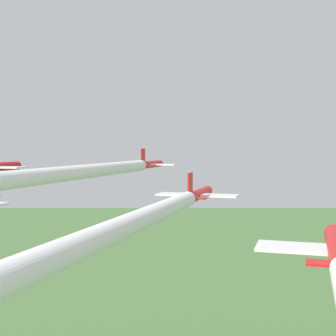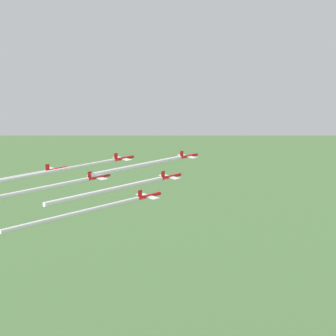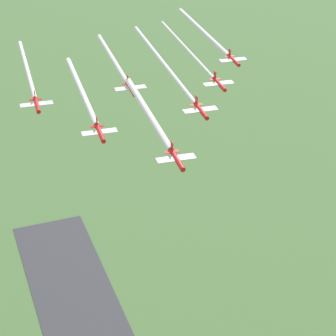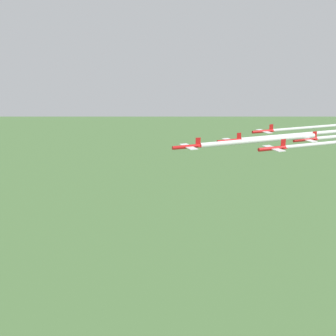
{
  "view_description": "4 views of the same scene",
  "coord_description": "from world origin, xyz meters",
  "px_view_note": "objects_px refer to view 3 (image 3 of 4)",
  "views": [
    {
      "loc": [
        -81.86,
        79.66,
        130.83
      ],
      "look_at": [
        -40.77,
        24.82,
        127.73
      ],
      "focal_mm": 50.0,
      "sensor_mm": 36.0,
      "label": 1
    },
    {
      "loc": [
        -227.85,
        119.11,
        170.45
      ],
      "look_at": [
        -35.91,
        35.69,
        123.51
      ],
      "focal_mm": 70.0,
      "sensor_mm": 36.0,
      "label": 2
    },
    {
      "loc": [
        -37.23,
        -70.68,
        185.27
      ],
      "look_at": [
        -44.9,
        35.37,
        124.58
      ],
      "focal_mm": 70.0,
      "sensor_mm": 36.0,
      "label": 3
    },
    {
      "loc": [
        70.95,
        23.72,
        153.8
      ],
      "look_at": [
        -36.84,
        26.77,
        124.73
      ],
      "focal_mm": 50.0,
      "sensor_mm": 36.0,
      "label": 4
    }
  ],
  "objects_px": {
    "jet_5": "(37,104)",
    "jet_6": "(233,60)",
    "jet_0": "(176,159)",
    "jet_1": "(201,110)",
    "jet_2": "(100,132)",
    "jet_3": "(219,84)",
    "jet_4": "(131,88)"
  },
  "relations": [
    {
      "from": "jet_0",
      "to": "jet_5",
      "type": "relative_size",
      "value": 1.0
    },
    {
      "from": "jet_1",
      "to": "jet_4",
      "type": "relative_size",
      "value": 1.0
    },
    {
      "from": "jet_6",
      "to": "jet_3",
      "type": "bearing_deg",
      "value": 59.53
    },
    {
      "from": "jet_3",
      "to": "jet_4",
      "type": "height_order",
      "value": "jet_4"
    },
    {
      "from": "jet_0",
      "to": "jet_6",
      "type": "xyz_separation_m",
      "value": [
        11.27,
        61.78,
        -3.86
      ]
    },
    {
      "from": "jet_5",
      "to": "jet_6",
      "type": "distance_m",
      "value": 56.07
    },
    {
      "from": "jet_6",
      "to": "jet_2",
      "type": "bearing_deg",
      "value": 40.36
    },
    {
      "from": "jet_0",
      "to": "jet_5",
      "type": "distance_m",
      "value": 41.93
    },
    {
      "from": "jet_3",
      "to": "jet_5",
      "type": "relative_size",
      "value": 1.0
    },
    {
      "from": "jet_3",
      "to": "jet_6",
      "type": "distance_m",
      "value": 21.0
    },
    {
      "from": "jet_6",
      "to": "jet_1",
      "type": "bearing_deg",
      "value": 59.53
    },
    {
      "from": "jet_6",
      "to": "jet_4",
      "type": "bearing_deg",
      "value": 29.54
    },
    {
      "from": "jet_5",
      "to": "jet_6",
      "type": "relative_size",
      "value": 1.0
    },
    {
      "from": "jet_3",
      "to": "jet_4",
      "type": "xyz_separation_m",
      "value": [
        -19.93,
        -7.3,
        1.28
      ]
    },
    {
      "from": "jet_1",
      "to": "jet_3",
      "type": "bearing_deg",
      "value": -120.47
    },
    {
      "from": "jet_0",
      "to": "jet_6",
      "type": "distance_m",
      "value": 62.92
    },
    {
      "from": "jet_6",
      "to": "jet_5",
      "type": "bearing_deg",
      "value": 18.78
    },
    {
      "from": "jet_3",
      "to": "jet_4",
      "type": "relative_size",
      "value": 1.0
    },
    {
      "from": "jet_3",
      "to": "jet_2",
      "type": "bearing_deg",
      "value": 29.54
    },
    {
      "from": "jet_0",
      "to": "jet_3",
      "type": "bearing_deg",
      "value": -120.47
    },
    {
      "from": "jet_2",
      "to": "jet_5",
      "type": "height_order",
      "value": "jet_2"
    },
    {
      "from": "jet_4",
      "to": "jet_5",
      "type": "xyz_separation_m",
      "value": [
        -19.93,
        -7.3,
        -1.36
      ]
    },
    {
      "from": "jet_0",
      "to": "jet_1",
      "type": "xyz_separation_m",
      "value": [
        3.76,
        20.59,
        0.26
      ]
    },
    {
      "from": "jet_0",
      "to": "jet_2",
      "type": "distance_m",
      "value": 21.02
    },
    {
      "from": "jet_1",
      "to": "jet_4",
      "type": "distance_m",
      "value": 20.97
    },
    {
      "from": "jet_0",
      "to": "jet_4",
      "type": "height_order",
      "value": "jet_0"
    },
    {
      "from": "jet_5",
      "to": "jet_6",
      "type": "height_order",
      "value": "jet_5"
    },
    {
      "from": "jet_0",
      "to": "jet_1",
      "type": "bearing_deg",
      "value": -120.47
    },
    {
      "from": "jet_0",
      "to": "jet_5",
      "type": "xyz_separation_m",
      "value": [
        -32.35,
        26.58,
        -2.29
      ]
    },
    {
      "from": "jet_4",
      "to": "jet_5",
      "type": "distance_m",
      "value": 21.27
    },
    {
      "from": "jet_0",
      "to": "jet_5",
      "type": "bearing_deg",
      "value": -59.53
    },
    {
      "from": "jet_0",
      "to": "jet_3",
      "type": "xyz_separation_m",
      "value": [
        7.51,
        41.19,
        -2.2
      ]
    }
  ]
}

